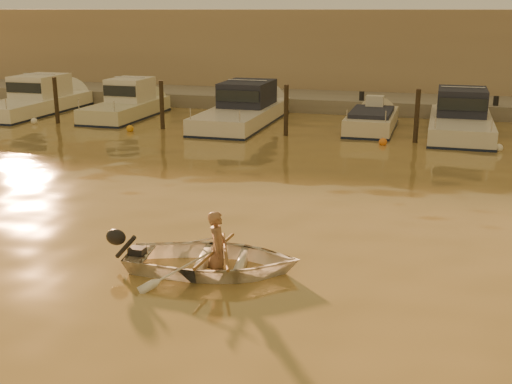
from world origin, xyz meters
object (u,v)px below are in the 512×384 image
(person, at_px, (218,249))
(moored_boat_3, at_px, (372,124))
(moored_boat_1, at_px, (126,104))
(dinghy, at_px, (213,260))
(moored_boat_4, at_px, (461,119))
(waterfront_building, at_px, (343,53))
(moored_boat_0, at_px, (33,100))
(moored_boat_2, at_px, (242,109))

(person, xyz_separation_m, moored_boat_3, (1.19, 15.86, -0.22))
(person, relative_size, moored_boat_1, 0.24)
(dinghy, height_order, moored_boat_4, moored_boat_4)
(person, distance_m, waterfront_building, 26.99)
(dinghy, relative_size, moored_boat_3, 0.62)
(moored_boat_3, height_order, moored_boat_4, moored_boat_4)
(moored_boat_0, distance_m, moored_boat_1, 4.90)
(moored_boat_2, relative_size, moored_boat_3, 1.54)
(moored_boat_0, bearing_deg, moored_boat_3, 0.00)
(person, xyz_separation_m, waterfront_building, (-1.74, 26.86, 1.95))
(moored_boat_0, height_order, waterfront_building, waterfront_building)
(moored_boat_1, height_order, moored_boat_4, same)
(moored_boat_0, xyz_separation_m, moored_boat_1, (4.90, 0.00, 0.00))
(waterfront_building, bearing_deg, dinghy, -86.51)
(dinghy, distance_m, moored_boat_0, 21.75)
(moored_boat_3, bearing_deg, moored_boat_1, 180.00)
(moored_boat_1, bearing_deg, moored_boat_3, 0.00)
(dinghy, bearing_deg, moored_boat_3, -13.74)
(moored_boat_3, height_order, waterfront_building, waterfront_building)
(moored_boat_3, bearing_deg, moored_boat_4, 0.00)
(person, distance_m, moored_boat_1, 18.78)
(person, relative_size, moored_boat_3, 0.28)
(moored_boat_1, bearing_deg, moored_boat_4, 0.00)
(dinghy, xyz_separation_m, moored_boat_1, (-9.95, 15.88, 0.40))
(moored_boat_0, distance_m, moored_boat_4, 19.65)
(dinghy, height_order, moored_boat_2, moored_boat_2)
(dinghy, height_order, moored_boat_0, moored_boat_0)
(moored_boat_0, relative_size, moored_boat_4, 1.06)
(moored_boat_3, distance_m, waterfront_building, 11.59)
(moored_boat_0, height_order, moored_boat_4, same)
(person, bearing_deg, moored_boat_1, 23.26)
(moored_boat_4, bearing_deg, waterfront_building, 120.34)
(dinghy, distance_m, moored_boat_1, 18.74)
(moored_boat_3, relative_size, moored_boat_4, 0.74)
(person, bearing_deg, dinghy, 90.00)
(moored_boat_0, relative_size, moored_boat_1, 1.23)
(moored_boat_1, bearing_deg, waterfront_building, 52.92)
(moored_boat_2, bearing_deg, moored_boat_4, 0.00)
(person, distance_m, moored_boat_0, 21.80)
(moored_boat_1, relative_size, moored_boat_4, 0.86)
(person, relative_size, waterfront_building, 0.03)
(moored_boat_3, bearing_deg, moored_boat_0, 180.00)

